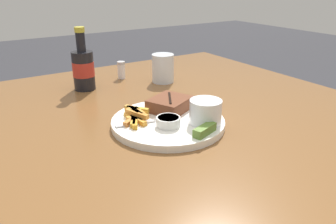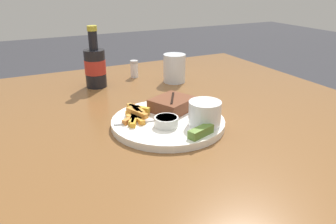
% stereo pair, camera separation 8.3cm
% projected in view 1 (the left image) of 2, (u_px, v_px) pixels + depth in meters
% --- Properties ---
extents(dining_table, '(1.28, 1.32, 0.72)m').
position_uv_depth(dining_table, '(168.00, 148.00, 0.87)').
color(dining_table, brown).
rests_on(dining_table, ground_plane).
extents(dinner_plate, '(0.29, 0.29, 0.02)m').
position_uv_depth(dinner_plate, '(168.00, 122.00, 0.84)').
color(dinner_plate, white).
rests_on(dinner_plate, dining_table).
extents(steak_portion, '(0.14, 0.13, 0.04)m').
position_uv_depth(steak_portion, '(170.00, 104.00, 0.89)').
color(steak_portion, brown).
rests_on(steak_portion, dinner_plate).
extents(fries_pile, '(0.09, 0.11, 0.02)m').
position_uv_depth(fries_pile, '(135.00, 116.00, 0.83)').
color(fries_pile, orange).
rests_on(fries_pile, dinner_plate).
extents(coleslaw_cup, '(0.08, 0.08, 0.06)m').
position_uv_depth(coleslaw_cup, '(206.00, 110.00, 0.81)').
color(coleslaw_cup, white).
rests_on(coleslaw_cup, dinner_plate).
extents(dipping_sauce_cup, '(0.06, 0.06, 0.02)m').
position_uv_depth(dipping_sauce_cup, '(168.00, 121.00, 0.80)').
color(dipping_sauce_cup, silver).
rests_on(dipping_sauce_cup, dinner_plate).
extents(pickle_spear, '(0.07, 0.04, 0.02)m').
position_uv_depth(pickle_spear, '(205.00, 130.00, 0.76)').
color(pickle_spear, '#567A2D').
rests_on(pickle_spear, dinner_plate).
extents(fork_utensil, '(0.13, 0.04, 0.00)m').
position_uv_depth(fork_utensil, '(139.00, 123.00, 0.81)').
color(fork_utensil, '#B7B7BC').
rests_on(fork_utensil, dinner_plate).
extents(beer_bottle, '(0.07, 0.07, 0.21)m').
position_uv_depth(beer_bottle, '(83.00, 68.00, 1.09)').
color(beer_bottle, black).
rests_on(beer_bottle, dining_table).
extents(drinking_glass, '(0.08, 0.08, 0.10)m').
position_uv_depth(drinking_glass, '(163.00, 68.00, 1.18)').
color(drinking_glass, silver).
rests_on(drinking_glass, dining_table).
extents(salt_shaker, '(0.03, 0.03, 0.07)m').
position_uv_depth(salt_shaker, '(121.00, 70.00, 1.23)').
color(salt_shaker, white).
rests_on(salt_shaker, dining_table).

